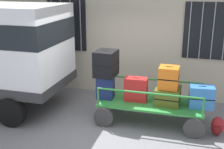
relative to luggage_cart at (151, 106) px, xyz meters
name	(u,v)px	position (x,y,z in m)	size (l,w,h in m)	color
ground_plane	(103,127)	(-1.03, -0.56, -0.42)	(40.00, 40.00, 0.00)	slate
building_wall	(127,9)	(-1.03, 1.80, 2.08)	(12.00, 0.38, 5.00)	#BCB29E
luggage_cart	(151,106)	(0.00, 0.00, 0.00)	(2.51, 1.16, 0.52)	#2D8438
cart_railing	(152,88)	(0.00, 0.00, 0.45)	(2.38, 1.02, 0.42)	#2D8438
suitcase_left_bottom	(105,87)	(-1.13, -0.03, 0.37)	(0.42, 0.39, 0.55)	navy
suitcase_left_middle	(106,63)	(-1.13, 0.03, 0.96)	(0.53, 0.63, 0.63)	black
suitcase_midleft_bottom	(136,89)	(-0.38, -0.01, 0.39)	(0.55, 0.31, 0.58)	#B21E1E
suitcase_center_bottom	(168,95)	(0.38, 0.02, 0.29)	(0.59, 0.65, 0.39)	#4C5119
suitcase_center_middle	(169,77)	(0.38, -0.01, 0.75)	(0.46, 0.44, 0.51)	orange
suitcase_midright_bottom	(201,97)	(1.13, -0.01, 0.35)	(0.58, 0.40, 0.51)	#3372C6
backpack	(217,126)	(1.51, -0.26, -0.20)	(0.27, 0.22, 0.44)	maroon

